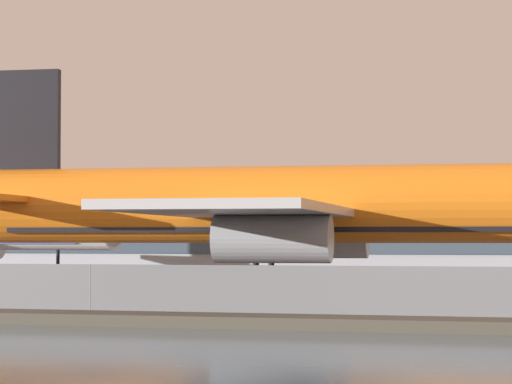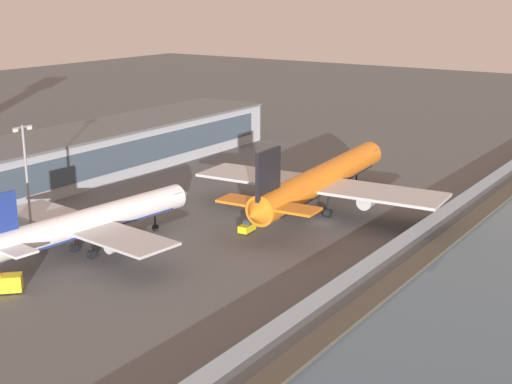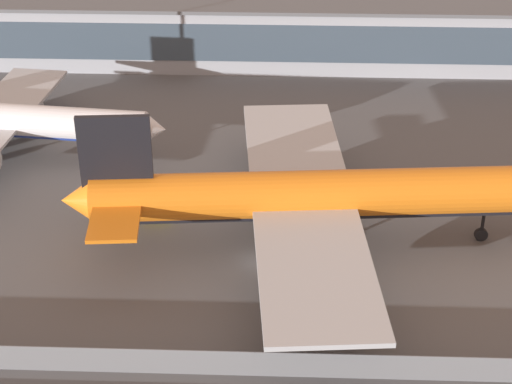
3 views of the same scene
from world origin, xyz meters
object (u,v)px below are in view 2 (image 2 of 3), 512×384
Objects in this scene: passenger_jet_white at (91,222)px; apron_light_mast_apron_west at (27,181)px; ops_van at (0,283)px; baggage_tug at (247,227)px; cargo_jet_orange at (321,180)px.

passenger_jet_white is 2.06× the size of apron_light_mast_apron_west.
apron_light_mast_apron_west is (12.61, 9.27, 9.35)m from ops_van.
apron_light_mast_apron_west is at bearing 120.36° from passenger_jet_white.
passenger_jet_white is 11.56× the size of baggage_tug.
cargo_jet_orange reaches higher than ops_van.
passenger_jet_white is at bearing 145.64° from baggage_tug.
cargo_jet_orange reaches higher than passenger_jet_white.
ops_van is (-37.23, 12.24, 0.47)m from baggage_tug.
ops_van is at bearing 163.12° from cargo_jet_orange.
baggage_tug is 0.64× the size of ops_van.
passenger_jet_white is 7.44× the size of ops_van.
passenger_jet_white is 24.57m from baggage_tug.
passenger_jet_white is at bearing -59.64° from apron_light_mast_apron_west.
passenger_jet_white is at bearing 154.07° from cargo_jet_orange.
baggage_tug is at bearing -18.20° from ops_van.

